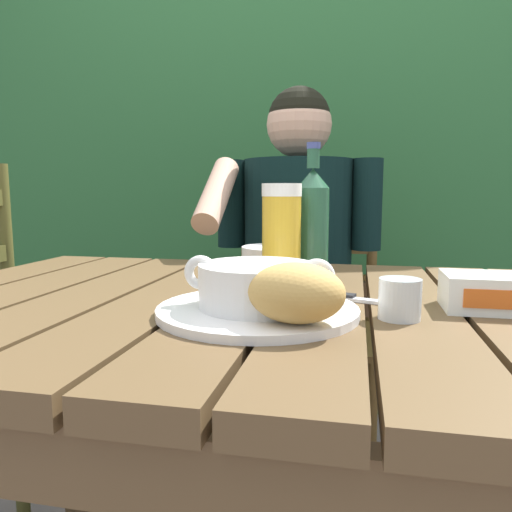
# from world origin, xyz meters

# --- Properties ---
(dining_table) EXTENTS (1.19, 0.81, 0.76)m
(dining_table) POSITION_xyz_m (0.00, 0.00, 0.66)
(dining_table) COLOR brown
(dining_table) RESTS_ON ground_plane
(hedge_backdrop) EXTENTS (3.64, 0.83, 2.74)m
(hedge_backdrop) POSITION_xyz_m (0.09, 1.56, 1.06)
(hedge_backdrop) COLOR #295A2F
(hedge_backdrop) RESTS_ON ground_plane
(chair_near_diner) EXTENTS (0.49, 0.42, 0.92)m
(chair_near_diner) POSITION_xyz_m (0.01, 0.84, 0.47)
(chair_near_diner) COLOR brown
(chair_near_diner) RESTS_ON ground_plane
(person_eating) EXTENTS (0.48, 0.47, 1.24)m
(person_eating) POSITION_xyz_m (0.00, 0.65, 0.73)
(person_eating) COLOR black
(person_eating) RESTS_ON ground_plane
(serving_plate) EXTENTS (0.28, 0.28, 0.01)m
(serving_plate) POSITION_xyz_m (0.05, -0.10, 0.77)
(serving_plate) COLOR white
(serving_plate) RESTS_ON dining_table
(soup_bowl) EXTENTS (0.22, 0.17, 0.07)m
(soup_bowl) POSITION_xyz_m (0.05, -0.10, 0.81)
(soup_bowl) COLOR white
(soup_bowl) RESTS_ON serving_plate
(bread_roll) EXTENTS (0.13, 0.10, 0.08)m
(bread_roll) POSITION_xyz_m (0.11, -0.18, 0.81)
(bread_roll) COLOR tan
(bread_roll) RESTS_ON serving_plate
(beer_glass) EXTENTS (0.07, 0.07, 0.19)m
(beer_glass) POSITION_xyz_m (0.05, 0.11, 0.86)
(beer_glass) COLOR gold
(beer_glass) RESTS_ON dining_table
(beer_bottle) EXTENTS (0.06, 0.06, 0.26)m
(beer_bottle) POSITION_xyz_m (0.10, 0.17, 0.87)
(beer_bottle) COLOR #265338
(beer_bottle) RESTS_ON dining_table
(water_glass_small) EXTENTS (0.06, 0.06, 0.06)m
(water_glass_small) POSITION_xyz_m (0.24, -0.09, 0.79)
(water_glass_small) COLOR silver
(water_glass_small) RESTS_ON dining_table
(butter_tub) EXTENTS (0.13, 0.10, 0.05)m
(butter_tub) POSITION_xyz_m (0.37, -0.01, 0.79)
(butter_tub) COLOR white
(butter_tub) RESTS_ON dining_table
(table_knife) EXTENTS (0.17, 0.07, 0.01)m
(table_knife) POSITION_xyz_m (0.18, 0.01, 0.77)
(table_knife) COLOR silver
(table_knife) RESTS_ON dining_table
(diner_bowl) EXTENTS (0.16, 0.16, 0.05)m
(diner_bowl) POSITION_xyz_m (0.01, 0.30, 0.79)
(diner_bowl) COLOR white
(diner_bowl) RESTS_ON dining_table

